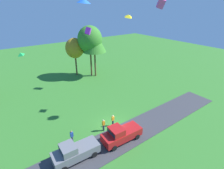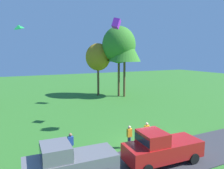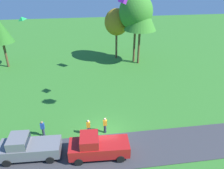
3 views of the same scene
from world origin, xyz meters
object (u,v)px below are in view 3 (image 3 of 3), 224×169
at_px(car_pickup_mid_row, 97,146).
at_px(person_beside_suv, 88,127).
at_px(car_pickup_near_entrance, 27,147).
at_px(person_on_lawn, 43,129).
at_px(tree_far_left, 136,12).
at_px(kite_diamond_mid_center, 21,18).
at_px(person_watching_sky, 105,125).
at_px(tree_center_back, 117,22).
at_px(tree_right_of_center, 141,13).
at_px(tree_left_of_center, 0,31).

xyz_separation_m(car_pickup_mid_row, person_beside_suv, (-0.57, 2.84, -0.23)).
xyz_separation_m(car_pickup_near_entrance, person_beside_suv, (5.13, 2.14, -0.23)).
distance_m(car_pickup_near_entrance, person_on_lawn, 2.71).
relative_size(person_on_lawn, tree_far_left, 0.15).
xyz_separation_m(car_pickup_mid_row, kite_diamond_mid_center, (-7.10, 12.22, 8.26)).
height_order(car_pickup_near_entrance, person_beside_suv, car_pickup_near_entrance).
distance_m(person_watching_sky, tree_center_back, 21.51).
bearing_deg(tree_right_of_center, tree_center_back, 136.22).
height_order(person_watching_sky, tree_right_of_center, tree_right_of_center).
height_order(car_pickup_near_entrance, kite_diamond_mid_center, kite_diamond_mid_center).
relative_size(tree_right_of_center, kite_diamond_mid_center, 13.99).
xyz_separation_m(person_beside_suv, tree_right_of_center, (9.24, 17.31, 7.33)).
relative_size(car_pickup_mid_row, tree_far_left, 0.45).
distance_m(car_pickup_mid_row, tree_left_of_center, 25.62).
distance_m(tree_left_of_center, tree_center_back, 18.36).
relative_size(car_pickup_mid_row, tree_right_of_center, 0.47).
height_order(tree_left_of_center, kite_diamond_mid_center, kite_diamond_mid_center).
bearing_deg(car_pickup_near_entrance, tree_right_of_center, 53.53).
height_order(car_pickup_near_entrance, car_pickup_mid_row, same).
bearing_deg(car_pickup_mid_row, tree_center_back, 76.89).
height_order(person_beside_suv, tree_left_of_center, tree_left_of_center).
bearing_deg(tree_far_left, person_watching_sky, -111.39).
distance_m(tree_left_of_center, tree_far_left, 21.10).
bearing_deg(person_beside_suv, person_watching_sky, 3.14).
height_order(person_on_lawn, person_watching_sky, same).
height_order(car_pickup_mid_row, tree_left_of_center, tree_left_of_center).
bearing_deg(car_pickup_mid_row, person_on_lawn, 145.96).
bearing_deg(person_on_lawn, car_pickup_near_entrance, -108.73).
bearing_deg(tree_center_back, person_on_lawn, -117.13).
bearing_deg(tree_right_of_center, person_beside_suv, -118.09).
distance_m(person_watching_sky, kite_diamond_mid_center, 14.98).
distance_m(person_on_lawn, tree_left_of_center, 20.67).
distance_m(car_pickup_near_entrance, kite_diamond_mid_center, 14.23).
bearing_deg(car_pickup_near_entrance, person_beside_suv, 22.61).
xyz_separation_m(person_on_lawn, tree_center_back, (10.25, 20.00, 5.45)).
height_order(person_on_lawn, person_beside_suv, same).
height_order(car_pickup_near_entrance, tree_right_of_center, tree_right_of_center).
distance_m(tree_left_of_center, tree_right_of_center, 21.71).
xyz_separation_m(person_on_lawn, tree_left_of_center, (-8.03, 18.36, 5.06)).
bearing_deg(car_pickup_mid_row, person_watching_sky, 70.70).
bearing_deg(tree_far_left, tree_center_back, 139.26).
distance_m(person_on_lawn, tree_far_left, 23.14).
bearing_deg(tree_left_of_center, person_on_lawn, -66.36).
bearing_deg(car_pickup_near_entrance, car_pickup_mid_row, -7.05).
relative_size(person_on_lawn, tree_center_back, 0.20).
relative_size(person_watching_sky, tree_left_of_center, 0.22).
relative_size(tree_center_back, kite_diamond_mid_center, 11.15).
distance_m(car_pickup_mid_row, kite_diamond_mid_center, 16.36).
height_order(tree_far_left, kite_diamond_mid_center, tree_far_left).
bearing_deg(tree_far_left, car_pickup_near_entrance, -124.24).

